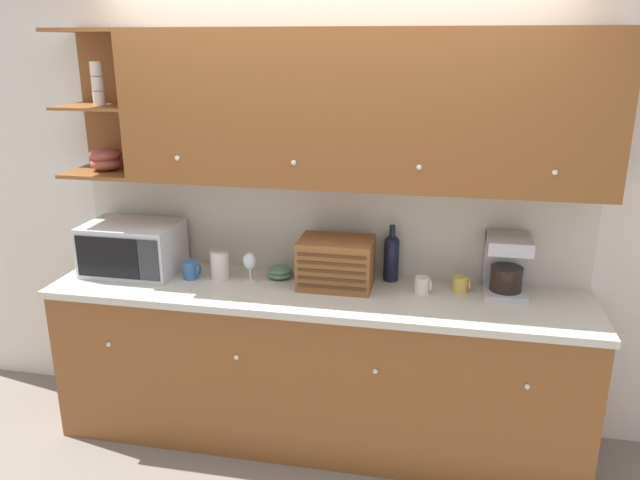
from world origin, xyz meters
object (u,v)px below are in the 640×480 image
(storage_canister, at_px, (220,264))
(bowl_stack_on_counter, at_px, (280,272))
(mug_blue_second, at_px, (461,284))
(wine_glass, at_px, (250,262))
(wine_bottle, at_px, (391,255))
(mug_patterned_third, at_px, (191,270))
(microwave, at_px, (133,248))
(mug, at_px, (422,285))
(coffee_maker, at_px, (507,264))
(bread_box, at_px, (336,263))

(storage_canister, relative_size, bowl_stack_on_counter, 1.19)
(storage_canister, distance_m, mug_blue_second, 1.34)
(wine_glass, relative_size, wine_bottle, 0.53)
(mug_patterned_third, bearing_deg, microwave, 174.21)
(mug, bearing_deg, mug_patterned_third, -178.07)
(mug_patterned_third, relative_size, bowl_stack_on_counter, 0.70)
(mug_patterned_third, xyz_separation_m, coffee_maker, (1.73, 0.15, 0.11))
(microwave, height_order, mug_blue_second, microwave)
(storage_canister, distance_m, wine_bottle, 0.97)
(bowl_stack_on_counter, bearing_deg, mug_blue_second, -0.42)
(mug_patterned_third, xyz_separation_m, bowl_stack_on_counter, (0.49, 0.11, -0.02))
(mug_patterned_third, distance_m, storage_canister, 0.17)
(wine_glass, xyz_separation_m, bread_box, (0.48, 0.03, 0.02))
(storage_canister, bearing_deg, bread_box, 1.79)
(wine_bottle, bearing_deg, storage_canister, -169.69)
(mug, bearing_deg, bowl_stack_on_counter, 174.97)
(bowl_stack_on_counter, distance_m, wine_bottle, 0.64)
(bowl_stack_on_counter, bearing_deg, storage_canister, -165.30)
(bread_box, bearing_deg, coffee_maker, 6.32)
(bowl_stack_on_counter, bearing_deg, mug, -5.03)
(bowl_stack_on_counter, distance_m, mug_blue_second, 1.01)
(microwave, bearing_deg, mug_blue_second, 2.15)
(mug_patterned_third, height_order, bowl_stack_on_counter, mug_patterned_third)
(microwave, xyz_separation_m, wine_bottle, (1.49, 0.16, 0.00))
(wine_bottle, bearing_deg, mug_blue_second, -13.74)
(wine_glass, relative_size, coffee_maker, 0.54)
(mug_patterned_third, distance_m, bread_box, 0.83)
(bread_box, distance_m, coffee_maker, 0.91)
(mug_patterned_third, bearing_deg, mug, 1.93)
(bread_box, height_order, wine_bottle, wine_bottle)
(microwave, height_order, wine_bottle, wine_bottle)
(microwave, height_order, mug, microwave)
(bowl_stack_on_counter, distance_m, coffee_maker, 1.25)
(storage_canister, distance_m, mug, 1.14)
(microwave, distance_m, mug_blue_second, 1.88)
(mug_patterned_third, xyz_separation_m, mug_blue_second, (1.50, 0.11, -0.01))
(microwave, bearing_deg, wine_glass, -1.38)
(mug_patterned_third, xyz_separation_m, storage_canister, (0.16, 0.03, 0.04))
(bread_box, xyz_separation_m, coffee_maker, (0.91, 0.10, 0.03))
(wine_glass, xyz_separation_m, bowl_stack_on_counter, (0.15, 0.09, -0.08))
(storage_canister, xyz_separation_m, wine_glass, (0.18, -0.01, 0.03))
(microwave, relative_size, bread_box, 1.33)
(bowl_stack_on_counter, height_order, bread_box, bread_box)
(wine_glass, distance_m, mug, 0.96)
(wine_glass, distance_m, bowl_stack_on_counter, 0.19)
(bowl_stack_on_counter, xyz_separation_m, wine_bottle, (0.62, 0.09, 0.11))
(mug_patterned_third, distance_m, wine_glass, 0.35)
(wine_glass, bearing_deg, coffee_maker, 5.33)
(mug_blue_second, height_order, coffee_maker, coffee_maker)
(mug, relative_size, mug_blue_second, 0.98)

